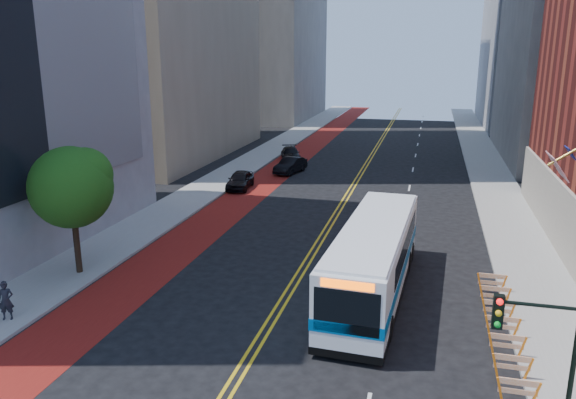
{
  "coord_description": "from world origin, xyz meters",
  "views": [
    {
      "loc": [
        6.24,
        -18.13,
        11.49
      ],
      "look_at": [
        -0.41,
        8.0,
        4.31
      ],
      "focal_mm": 35.0,
      "sensor_mm": 36.0,
      "label": 1
    }
  ],
  "objects_px": {
    "transit_bus": "(374,258)",
    "car_c": "(291,154)",
    "street_tree": "(72,184)",
    "car_a": "(240,180)",
    "traffic_signal": "(539,352)",
    "car_b": "(290,165)",
    "pedestrian": "(6,301)"
  },
  "relations": [
    {
      "from": "traffic_signal",
      "to": "transit_bus",
      "type": "xyz_separation_m",
      "value": [
        -5.39,
        10.82,
        -1.84
      ]
    },
    {
      "from": "transit_bus",
      "to": "car_a",
      "type": "relative_size",
      "value": 2.98
    },
    {
      "from": "car_a",
      "to": "car_c",
      "type": "relative_size",
      "value": 0.95
    },
    {
      "from": "street_tree",
      "to": "car_a",
      "type": "xyz_separation_m",
      "value": [
        1.94,
        20.19,
        -4.15
      ]
    },
    {
      "from": "street_tree",
      "to": "car_c",
      "type": "height_order",
      "value": "street_tree"
    },
    {
      "from": "street_tree",
      "to": "car_b",
      "type": "bearing_deg",
      "value": 80.51
    },
    {
      "from": "traffic_signal",
      "to": "car_a",
      "type": "relative_size",
      "value": 1.14
    },
    {
      "from": "car_b",
      "to": "pedestrian",
      "type": "relative_size",
      "value": 2.59
    },
    {
      "from": "traffic_signal",
      "to": "car_c",
      "type": "bearing_deg",
      "value": 112.12
    },
    {
      "from": "transit_bus",
      "to": "traffic_signal",
      "type": "bearing_deg",
      "value": -60.56
    },
    {
      "from": "street_tree",
      "to": "transit_bus",
      "type": "height_order",
      "value": "street_tree"
    },
    {
      "from": "transit_bus",
      "to": "car_c",
      "type": "bearing_deg",
      "value": 113.56
    },
    {
      "from": "street_tree",
      "to": "pedestrian",
      "type": "xyz_separation_m",
      "value": [
        0.15,
        -5.59,
        -3.89
      ]
    },
    {
      "from": "street_tree",
      "to": "transit_bus",
      "type": "relative_size",
      "value": 0.51
    },
    {
      "from": "car_a",
      "to": "traffic_signal",
      "type": "bearing_deg",
      "value": -63.0
    },
    {
      "from": "street_tree",
      "to": "traffic_signal",
      "type": "distance_m",
      "value": 22.79
    },
    {
      "from": "street_tree",
      "to": "traffic_signal",
      "type": "bearing_deg",
      "value": -24.82
    },
    {
      "from": "street_tree",
      "to": "car_b",
      "type": "height_order",
      "value": "street_tree"
    },
    {
      "from": "transit_bus",
      "to": "car_a",
      "type": "distance_m",
      "value": 23.17
    },
    {
      "from": "street_tree",
      "to": "car_a",
      "type": "relative_size",
      "value": 1.51
    },
    {
      "from": "traffic_signal",
      "to": "car_c",
      "type": "distance_m",
      "value": 47.03
    },
    {
      "from": "transit_bus",
      "to": "car_c",
      "type": "height_order",
      "value": "transit_bus"
    },
    {
      "from": "traffic_signal",
      "to": "car_a",
      "type": "bearing_deg",
      "value": 122.18
    },
    {
      "from": "transit_bus",
      "to": "car_b",
      "type": "distance_m",
      "value": 28.27
    },
    {
      "from": "car_a",
      "to": "car_c",
      "type": "distance_m",
      "value": 13.77
    },
    {
      "from": "car_a",
      "to": "car_b",
      "type": "relative_size",
      "value": 0.98
    },
    {
      "from": "street_tree",
      "to": "traffic_signal",
      "type": "relative_size",
      "value": 1.32
    },
    {
      "from": "street_tree",
      "to": "car_a",
      "type": "distance_m",
      "value": 20.7
    },
    {
      "from": "car_b",
      "to": "car_a",
      "type": "bearing_deg",
      "value": -97.8
    },
    {
      "from": "transit_bus",
      "to": "car_c",
      "type": "distance_m",
      "value": 34.9
    },
    {
      "from": "transit_bus",
      "to": "car_c",
      "type": "relative_size",
      "value": 2.84
    },
    {
      "from": "car_a",
      "to": "car_b",
      "type": "height_order",
      "value": "car_a"
    }
  ]
}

